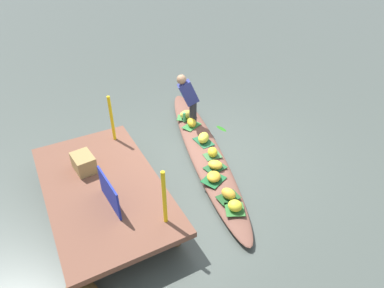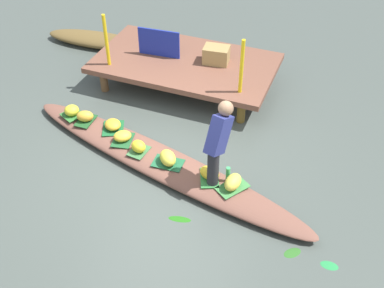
{
  "view_description": "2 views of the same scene",
  "coord_description": "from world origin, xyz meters",
  "px_view_note": "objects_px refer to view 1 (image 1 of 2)",
  "views": [
    {
      "loc": [
        -4.86,
        2.9,
        4.29
      ],
      "look_at": [
        -0.01,
        0.29,
        0.37
      ],
      "focal_mm": 31.8,
      "sensor_mm": 36.0,
      "label": 1
    },
    {
      "loc": [
        2.34,
        -4.73,
        4.86
      ],
      "look_at": [
        0.39,
        0.29,
        0.33
      ],
      "focal_mm": 44.93,
      "sensor_mm": 36.0,
      "label": 2
    }
  ],
  "objects_px": {
    "banana_bunch_2": "(214,177)",
    "water_bottle": "(184,117)",
    "banana_bunch_1": "(235,206)",
    "banana_bunch_0": "(204,138)",
    "banana_bunch_6": "(229,194)",
    "vendor_boat": "(204,151)",
    "market_banner": "(109,192)",
    "produce_crate": "(84,163)",
    "banana_bunch_4": "(215,165)",
    "banana_bunch_7": "(213,152)",
    "banana_bunch_5": "(187,114)",
    "vendor_person": "(189,97)",
    "banana_bunch_3": "(192,122)"
  },
  "relations": [
    {
      "from": "banana_bunch_6",
      "to": "vendor_boat",
      "type": "bearing_deg",
      "value": -14.23
    },
    {
      "from": "banana_bunch_4",
      "to": "banana_bunch_5",
      "type": "relative_size",
      "value": 0.88
    },
    {
      "from": "banana_bunch_7",
      "to": "market_banner",
      "type": "distance_m",
      "value": 2.36
    },
    {
      "from": "water_bottle",
      "to": "produce_crate",
      "type": "distance_m",
      "value": 2.7
    },
    {
      "from": "banana_bunch_6",
      "to": "market_banner",
      "type": "relative_size",
      "value": 0.35
    },
    {
      "from": "banana_bunch_4",
      "to": "market_banner",
      "type": "height_order",
      "value": "market_banner"
    },
    {
      "from": "water_bottle",
      "to": "banana_bunch_2",
      "type": "bearing_deg",
      "value": 167.49
    },
    {
      "from": "banana_bunch_2",
      "to": "produce_crate",
      "type": "bearing_deg",
      "value": 63.55
    },
    {
      "from": "banana_bunch_2",
      "to": "banana_bunch_3",
      "type": "bearing_deg",
      "value": -15.83
    },
    {
      "from": "vendor_person",
      "to": "water_bottle",
      "type": "bearing_deg",
      "value": 12.68
    },
    {
      "from": "banana_bunch_0",
      "to": "banana_bunch_6",
      "type": "height_order",
      "value": "banana_bunch_0"
    },
    {
      "from": "banana_bunch_6",
      "to": "banana_bunch_7",
      "type": "relative_size",
      "value": 1.14
    },
    {
      "from": "water_bottle",
      "to": "produce_crate",
      "type": "xyz_separation_m",
      "value": [
        -1.03,
        2.47,
        0.34
      ]
    },
    {
      "from": "vendor_boat",
      "to": "banana_bunch_0",
      "type": "xyz_separation_m",
      "value": [
        0.16,
        -0.08,
        0.2
      ]
    },
    {
      "from": "banana_bunch_3",
      "to": "produce_crate",
      "type": "relative_size",
      "value": 0.67
    },
    {
      "from": "banana_bunch_0",
      "to": "banana_bunch_5",
      "type": "height_order",
      "value": "banana_bunch_0"
    },
    {
      "from": "vendor_boat",
      "to": "banana_bunch_6",
      "type": "xyz_separation_m",
      "value": [
        -1.47,
        0.37,
        0.19
      ]
    },
    {
      "from": "banana_bunch_4",
      "to": "banana_bunch_0",
      "type": "bearing_deg",
      "value": -15.31
    },
    {
      "from": "market_banner",
      "to": "banana_bunch_7",
      "type": "bearing_deg",
      "value": -77.97
    },
    {
      "from": "vendor_boat",
      "to": "banana_bunch_5",
      "type": "height_order",
      "value": "banana_bunch_5"
    },
    {
      "from": "banana_bunch_6",
      "to": "vendor_person",
      "type": "distance_m",
      "value": 2.52
    },
    {
      "from": "banana_bunch_1",
      "to": "water_bottle",
      "type": "relative_size",
      "value": 1.04
    },
    {
      "from": "market_banner",
      "to": "produce_crate",
      "type": "xyz_separation_m",
      "value": [
        1.03,
        0.15,
        -0.1
      ]
    },
    {
      "from": "banana_bunch_3",
      "to": "banana_bunch_5",
      "type": "xyz_separation_m",
      "value": [
        0.36,
        -0.06,
        0.01
      ]
    },
    {
      "from": "water_bottle",
      "to": "market_banner",
      "type": "relative_size",
      "value": 0.3
    },
    {
      "from": "banana_bunch_7",
      "to": "produce_crate",
      "type": "distance_m",
      "value": 2.43
    },
    {
      "from": "banana_bunch_1",
      "to": "banana_bunch_4",
      "type": "relative_size",
      "value": 0.86
    },
    {
      "from": "banana_bunch_5",
      "to": "banana_bunch_6",
      "type": "height_order",
      "value": "banana_bunch_5"
    },
    {
      "from": "banana_bunch_3",
      "to": "vendor_person",
      "type": "bearing_deg",
      "value": 12.5
    },
    {
      "from": "banana_bunch_1",
      "to": "banana_bunch_3",
      "type": "xyz_separation_m",
      "value": [
        2.58,
        -0.58,
        0.01
      ]
    },
    {
      "from": "banana_bunch_5",
      "to": "banana_bunch_4",
      "type": "bearing_deg",
      "value": 168.93
    },
    {
      "from": "banana_bunch_2",
      "to": "banana_bunch_7",
      "type": "relative_size",
      "value": 1.2
    },
    {
      "from": "banana_bunch_0",
      "to": "banana_bunch_2",
      "type": "height_order",
      "value": "banana_bunch_0"
    },
    {
      "from": "banana_bunch_3",
      "to": "banana_bunch_6",
      "type": "xyz_separation_m",
      "value": [
        -2.3,
        0.52,
        -0.0
      ]
    },
    {
      "from": "banana_bunch_0",
      "to": "banana_bunch_5",
      "type": "bearing_deg",
      "value": -7.42
    },
    {
      "from": "produce_crate",
      "to": "banana_bunch_3",
      "type": "bearing_deg",
      "value": -72.76
    },
    {
      "from": "banana_bunch_4",
      "to": "market_banner",
      "type": "bearing_deg",
      "value": 98.37
    },
    {
      "from": "banana_bunch_4",
      "to": "banana_bunch_6",
      "type": "bearing_deg",
      "value": 164.39
    },
    {
      "from": "banana_bunch_7",
      "to": "water_bottle",
      "type": "xyz_separation_m",
      "value": [
        1.42,
        -0.1,
        0.02
      ]
    },
    {
      "from": "banana_bunch_2",
      "to": "water_bottle",
      "type": "bearing_deg",
      "value": -12.51
    },
    {
      "from": "market_banner",
      "to": "produce_crate",
      "type": "distance_m",
      "value": 1.05
    },
    {
      "from": "banana_bunch_1",
      "to": "banana_bunch_0",
      "type": "bearing_deg",
      "value": -14.94
    },
    {
      "from": "banana_bunch_6",
      "to": "produce_crate",
      "type": "height_order",
      "value": "produce_crate"
    },
    {
      "from": "banana_bunch_0",
      "to": "vendor_person",
      "type": "xyz_separation_m",
      "value": [
        0.76,
        -0.05,
        0.59
      ]
    },
    {
      "from": "banana_bunch_5",
      "to": "banana_bunch_7",
      "type": "bearing_deg",
      "value": 171.86
    },
    {
      "from": "banana_bunch_2",
      "to": "water_bottle",
      "type": "xyz_separation_m",
      "value": [
        2.04,
        -0.45,
        0.04
      ]
    },
    {
      "from": "banana_bunch_4",
      "to": "banana_bunch_3",
      "type": "bearing_deg",
      "value": -11.42
    },
    {
      "from": "banana_bunch_2",
      "to": "market_banner",
      "type": "bearing_deg",
      "value": 90.89
    },
    {
      "from": "banana_bunch_1",
      "to": "banana_bunch_6",
      "type": "bearing_deg",
      "value": -11.93
    },
    {
      "from": "banana_bunch_4",
      "to": "banana_bunch_5",
      "type": "bearing_deg",
      "value": -11.07
    }
  ]
}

